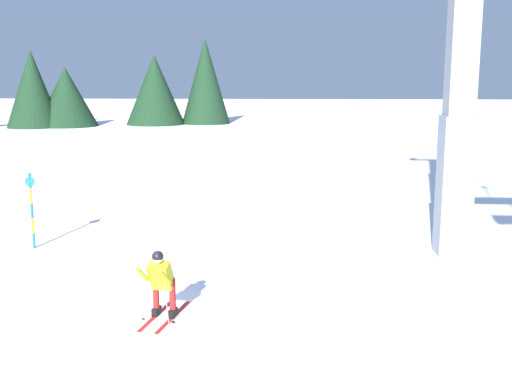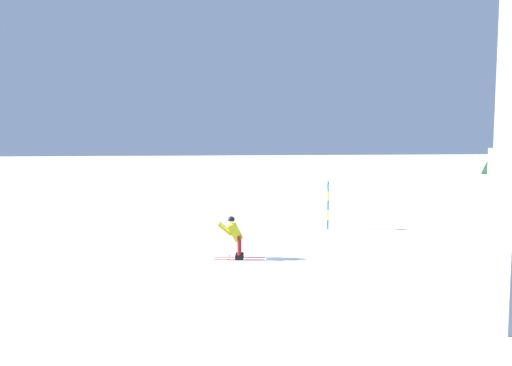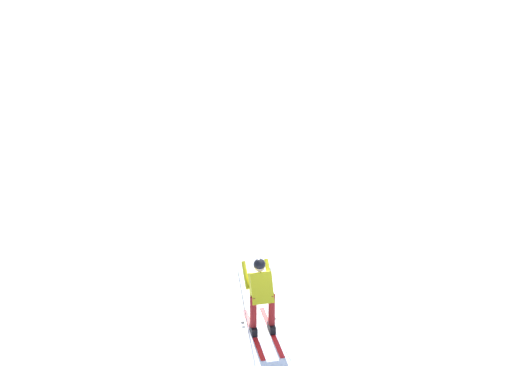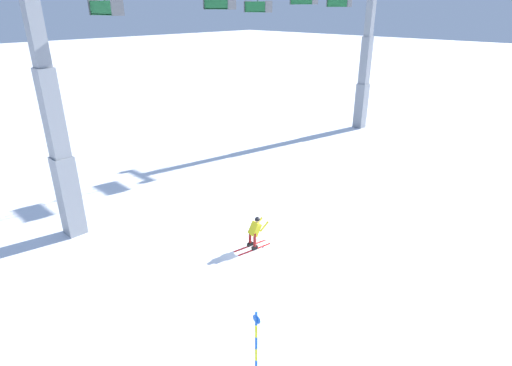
{
  "view_description": "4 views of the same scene",
  "coord_description": "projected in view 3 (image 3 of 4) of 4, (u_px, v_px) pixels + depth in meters",
  "views": [
    {
      "loc": [
        11.18,
        3.65,
        4.83
      ],
      "look_at": [
        0.21,
        3.0,
        2.9
      ],
      "focal_mm": 42.17,
      "sensor_mm": 36.0,
      "label": 1
    },
    {
      "loc": [
        1.83,
        16.86,
        3.95
      ],
      "look_at": [
        -0.93,
        1.18,
        2.59
      ],
      "focal_mm": 33.33,
      "sensor_mm": 36.0,
      "label": 2
    },
    {
      "loc": [
        -9.68,
        5.22,
        6.93
      ],
      "look_at": [
        -0.79,
        1.4,
        3.31
      ],
      "focal_mm": 43.12,
      "sensor_mm": 36.0,
      "label": 3
    },
    {
      "loc": [
        -11.59,
        -9.91,
        9.95
      ],
      "look_at": [
        -0.37,
        0.86,
        3.23
      ],
      "focal_mm": 28.77,
      "sensor_mm": 36.0,
      "label": 4
    }
  ],
  "objects": [
    {
      "name": "skier_carving_main",
      "position": [
        261.0,
        291.0,
        11.8
      ],
      "size": [
        1.78,
        0.86,
        1.59
      ],
      "color": "red",
      "rests_on": "ground_plane"
    },
    {
      "name": "ground_plane",
      "position": [
        303.0,
        311.0,
        12.68
      ],
      "size": [
        260.0,
        260.0,
        0.0
      ],
      "primitive_type": "plane",
      "color": "white"
    }
  ]
}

